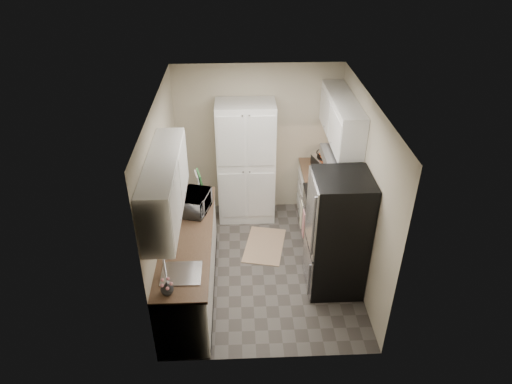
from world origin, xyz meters
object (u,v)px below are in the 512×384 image
wine_bottle (185,186)px  toaster_oven (325,163)px  pantry_cabinet (246,163)px  microwave (196,203)px  refrigerator (338,235)px  electric_range (327,222)px

wine_bottle → toaster_oven: size_ratio=0.89×
wine_bottle → toaster_oven: bearing=18.9°
wine_bottle → toaster_oven: 2.23m
pantry_cabinet → toaster_oven: size_ratio=5.24×
pantry_cabinet → toaster_oven: pantry_cabinet is taller
toaster_oven → microwave: bearing=-166.8°
pantry_cabinet → refrigerator: 2.07m
microwave → wine_bottle: 0.41m
refrigerator → pantry_cabinet: bearing=123.5°
pantry_cabinet → toaster_oven: bearing=-5.2°
wine_bottle → microwave: bearing=-65.8°
electric_range → toaster_oven: (0.06, 0.81, 0.55)m
electric_range → wine_bottle: (-2.05, 0.09, 0.61)m
microwave → electric_range: bearing=-66.8°
toaster_oven → electric_range: bearing=-110.2°
wine_bottle → toaster_oven: (2.11, 0.72, -0.06)m
refrigerator → toaster_oven: refrigerator is taller
electric_range → microwave: (-1.88, -0.28, 0.58)m
refrigerator → microwave: size_ratio=3.51×
pantry_cabinet → microwave: (-0.71, -1.20, 0.05)m
wine_bottle → pantry_cabinet: bearing=43.5°
toaster_oven → wine_bottle: bearing=-177.3°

